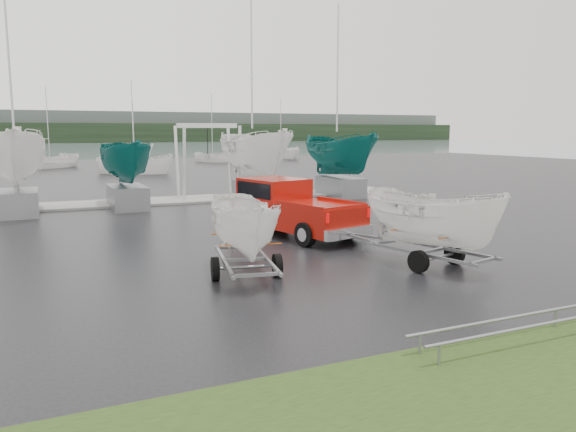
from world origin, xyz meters
The scene contains 20 objects.
ground_plane centered at (0.00, 0.00, 0.00)m, with size 120.00×120.00×0.00m, color black.
lake centered at (0.00, 100.00, -0.01)m, with size 300.00×300.00×0.00m, color gray.
grass_verge centered at (0.00, -11.00, 0.00)m, with size 40.00×40.00×0.00m, color #1F3113.
dock centered at (0.00, 13.00, 0.05)m, with size 30.00×3.00×0.12m, color #989893.
treeline centered at (0.00, 170.00, 3.00)m, with size 300.00×8.00×6.00m, color black.
far_hill centered at (0.00, 178.00, 5.00)m, with size 300.00×6.00×10.00m, color #4C5651.
pickup_truck centered at (3.34, 1.90, 1.03)m, with size 3.40×6.26×1.98m.
trailer_hitched centered at (4.92, -4.38, 2.71)m, with size 2.07×3.78×5.00m.
trailer_parked centered at (-0.13, -3.25, 2.57)m, with size 1.90×3.76×4.72m.
boat_hoist centered at (3.68, 13.00, 2.67)m, with size 3.30×2.18×4.12m.
keelboat_0 centered at (-5.65, 11.00, 4.33)m, with size 2.72×3.20×10.90m.
keelboat_1 centered at (-0.90, 11.20, 3.40)m, with size 2.17×3.20×6.86m.
keelboat_2 centered at (5.69, 11.00, 4.25)m, with size 2.67×3.20×10.85m.
keelboat_3 centered at (10.96, 11.30, 3.96)m, with size 2.49×3.20×10.66m.
mast_rack_2 centered at (4.00, -9.50, 0.35)m, with size 7.00×0.56×0.06m.
moored_boat_1 centered at (-3.42, 44.55, 0.01)m, with size 3.36×3.33×11.24m.
moored_boat_2 centered at (14.50, 48.13, 0.01)m, with size 2.86×2.87×10.71m.
moored_boat_3 centered at (25.40, 52.75, 0.00)m, with size 3.16×3.22×11.70m.
moored_boat_5 centered at (9.10, 70.84, 0.00)m, with size 3.90×3.91×11.65m.
moored_boat_6 centered at (3.03, 33.35, 0.00)m, with size 3.63×3.60×11.48m.
Camera 1 is at (-4.94, -16.54, 3.74)m, focal length 35.00 mm.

